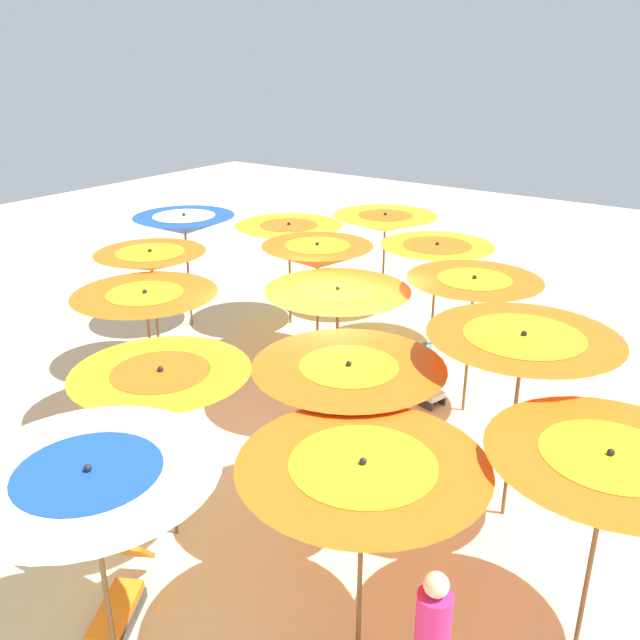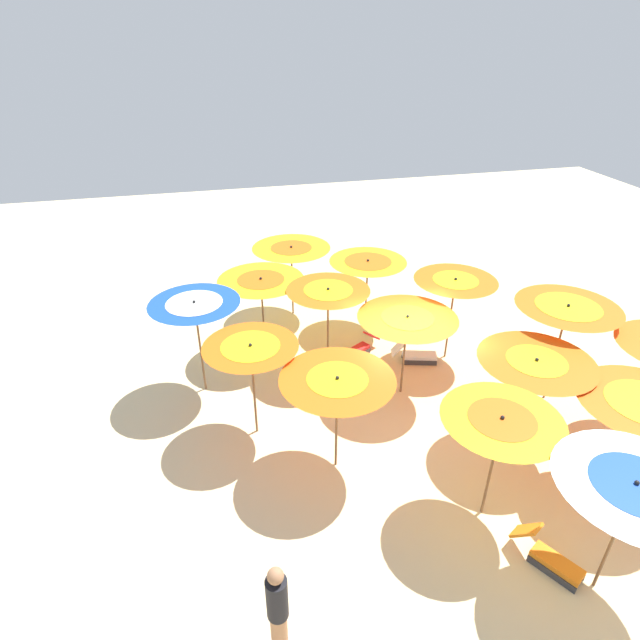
{
  "view_description": "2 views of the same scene",
  "coord_description": "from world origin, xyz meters",
  "px_view_note": "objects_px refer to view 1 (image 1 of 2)",
  "views": [
    {
      "loc": [
        -7.76,
        -5.59,
        5.55
      ],
      "look_at": [
        1.54,
        1.05,
        0.98
      ],
      "focal_mm": 38.04,
      "sensor_mm": 36.0,
      "label": 1
    },
    {
      "loc": [
        -8.91,
        4.24,
        7.83
      ],
      "look_at": [
        1.82,
        1.65,
        1.5
      ],
      "focal_mm": 29.07,
      "sensor_mm": 36.0,
      "label": 2
    }
  ],
  "objects_px": {
    "beach_umbrella_6": "(349,381)",
    "beach_ball": "(425,349)",
    "beach_umbrella_4": "(385,223)",
    "beach_umbrella_8": "(317,256)",
    "beach_umbrella_10": "(90,488)",
    "beach_umbrella_2": "(473,290)",
    "beach_umbrella_5": "(363,478)",
    "beach_umbrella_11": "(162,386)",
    "beach_umbrella_9": "(289,233)",
    "beach_umbrella_3": "(437,252)",
    "beach_umbrella_13": "(151,261)",
    "beach_umbrella_14": "(185,225)",
    "beach_umbrella_7": "(338,299)",
    "beach_umbrella_12": "(146,304)",
    "beach_umbrella_1": "(522,350)",
    "beach_umbrella_0": "(608,470)",
    "lounger_0": "(415,385)",
    "lounger_1": "(120,600)",
    "lounger_2": "(364,353)"
  },
  "relations": [
    {
      "from": "beach_umbrella_5",
      "to": "beach_umbrella_13",
      "type": "height_order",
      "value": "beach_umbrella_13"
    },
    {
      "from": "beach_umbrella_5",
      "to": "beach_umbrella_8",
      "type": "distance_m",
      "value": 6.87
    },
    {
      "from": "beach_umbrella_1",
      "to": "beach_ball",
      "type": "relative_size",
      "value": 9.08
    },
    {
      "from": "lounger_0",
      "to": "beach_umbrella_1",
      "type": "bearing_deg",
      "value": -25.6
    },
    {
      "from": "beach_umbrella_8",
      "to": "beach_umbrella_9",
      "type": "bearing_deg",
      "value": 54.3
    },
    {
      "from": "beach_umbrella_11",
      "to": "beach_umbrella_9",
      "type": "bearing_deg",
      "value": 26.2
    },
    {
      "from": "beach_umbrella_4",
      "to": "beach_umbrella_1",
      "type": "bearing_deg",
      "value": -137.47
    },
    {
      "from": "beach_umbrella_7",
      "to": "beach_umbrella_12",
      "type": "distance_m",
      "value": 2.93
    },
    {
      "from": "beach_umbrella_9",
      "to": "beach_umbrella_13",
      "type": "xyz_separation_m",
      "value": [
        -3.16,
        0.64,
        0.06
      ]
    },
    {
      "from": "beach_umbrella_5",
      "to": "beach_umbrella_13",
      "type": "distance_m",
      "value": 7.25
    },
    {
      "from": "beach_umbrella_2",
      "to": "beach_umbrella_14",
      "type": "relative_size",
      "value": 0.95
    },
    {
      "from": "beach_umbrella_2",
      "to": "beach_umbrella_5",
      "type": "relative_size",
      "value": 1.02
    },
    {
      "from": "beach_umbrella_6",
      "to": "beach_umbrella_10",
      "type": "relative_size",
      "value": 0.96
    },
    {
      "from": "beach_umbrella_1",
      "to": "beach_umbrella_9",
      "type": "bearing_deg",
      "value": 60.07
    },
    {
      "from": "beach_umbrella_1",
      "to": "beach_umbrella_0",
      "type": "bearing_deg",
      "value": -138.46
    },
    {
      "from": "beach_umbrella_5",
      "to": "beach_umbrella_14",
      "type": "xyz_separation_m",
      "value": [
        5.07,
        7.5,
        0.24
      ]
    },
    {
      "from": "beach_umbrella_7",
      "to": "lounger_1",
      "type": "xyz_separation_m",
      "value": [
        -4.99,
        -0.66,
        -1.72
      ]
    },
    {
      "from": "beach_umbrella_9",
      "to": "beach_umbrella_5",
      "type": "bearing_deg",
      "value": -137.69
    },
    {
      "from": "beach_umbrella_8",
      "to": "lounger_1",
      "type": "height_order",
      "value": "beach_umbrella_8"
    },
    {
      "from": "beach_umbrella_9",
      "to": "beach_ball",
      "type": "distance_m",
      "value": 3.71
    },
    {
      "from": "beach_umbrella_6",
      "to": "beach_umbrella_8",
      "type": "xyz_separation_m",
      "value": [
        3.81,
        3.19,
        0.04
      ]
    },
    {
      "from": "beach_umbrella_6",
      "to": "beach_umbrella_0",
      "type": "bearing_deg",
      "value": -95.01
    },
    {
      "from": "beach_umbrella_6",
      "to": "beach_umbrella_9",
      "type": "height_order",
      "value": "beach_umbrella_9"
    },
    {
      "from": "beach_umbrella_10",
      "to": "beach_umbrella_12",
      "type": "height_order",
      "value": "beach_umbrella_10"
    },
    {
      "from": "beach_umbrella_1",
      "to": "beach_umbrella_3",
      "type": "xyz_separation_m",
      "value": [
        4.23,
        3.17,
        -0.34
      ]
    },
    {
      "from": "beach_umbrella_7",
      "to": "beach_umbrella_10",
      "type": "relative_size",
      "value": 0.98
    },
    {
      "from": "beach_umbrella_14",
      "to": "beach_umbrella_2",
      "type": "bearing_deg",
      "value": -90.55
    },
    {
      "from": "beach_umbrella_14",
      "to": "beach_umbrella_1",
      "type": "bearing_deg",
      "value": -105.95
    },
    {
      "from": "beach_umbrella_3",
      "to": "lounger_0",
      "type": "distance_m",
      "value": 2.81
    },
    {
      "from": "beach_umbrella_4",
      "to": "beach_umbrella_6",
      "type": "distance_m",
      "value": 7.69
    },
    {
      "from": "beach_umbrella_6",
      "to": "beach_ball",
      "type": "distance_m",
      "value": 5.57
    },
    {
      "from": "beach_umbrella_8",
      "to": "beach_umbrella_10",
      "type": "relative_size",
      "value": 0.98
    },
    {
      "from": "beach_umbrella_3",
      "to": "beach_umbrella_9",
      "type": "height_order",
      "value": "beach_umbrella_9"
    },
    {
      "from": "beach_umbrella_11",
      "to": "beach_umbrella_12",
      "type": "bearing_deg",
      "value": 52.5
    },
    {
      "from": "lounger_1",
      "to": "beach_umbrella_11",
      "type": "bearing_deg",
      "value": 172.77
    },
    {
      "from": "beach_umbrella_3",
      "to": "beach_umbrella_14",
      "type": "distance_m",
      "value": 5.15
    },
    {
      "from": "beach_umbrella_5",
      "to": "beach_umbrella_9",
      "type": "relative_size",
      "value": 1.03
    },
    {
      "from": "beach_umbrella_11",
      "to": "beach_umbrella_3",
      "type": "bearing_deg",
      "value": 0.21
    },
    {
      "from": "beach_umbrella_11",
      "to": "beach_umbrella_10",
      "type": "bearing_deg",
      "value": -149.15
    },
    {
      "from": "beach_umbrella_7",
      "to": "beach_umbrella_5",
      "type": "bearing_deg",
      "value": -143.21
    },
    {
      "from": "beach_umbrella_14",
      "to": "lounger_0",
      "type": "xyz_separation_m",
      "value": [
        -0.11,
        -5.49,
        -2.01
      ]
    },
    {
      "from": "beach_umbrella_3",
      "to": "beach_umbrella_8",
      "type": "distance_m",
      "value": 2.33
    },
    {
      "from": "beach_umbrella_3",
      "to": "lounger_0",
      "type": "relative_size",
      "value": 1.74
    },
    {
      "from": "beach_umbrella_10",
      "to": "beach_umbrella_13",
      "type": "bearing_deg",
      "value": 44.41
    },
    {
      "from": "beach_umbrella_5",
      "to": "beach_umbrella_7",
      "type": "xyz_separation_m",
      "value": [
        3.84,
        2.87,
        -0.03
      ]
    },
    {
      "from": "beach_umbrella_9",
      "to": "beach_umbrella_11",
      "type": "distance_m",
      "value": 7.02
    },
    {
      "from": "beach_umbrella_4",
      "to": "beach_ball",
      "type": "relative_size",
      "value": 8.15
    },
    {
      "from": "beach_umbrella_1",
      "to": "lounger_2",
      "type": "bearing_deg",
      "value": 54.03
    },
    {
      "from": "beach_umbrella_8",
      "to": "beach_umbrella_11",
      "type": "xyz_separation_m",
      "value": [
        -5.23,
        -1.6,
        0.01
      ]
    },
    {
      "from": "beach_umbrella_3",
      "to": "beach_umbrella_14",
      "type": "xyz_separation_m",
      "value": [
        -1.96,
        4.75,
        0.25
      ]
    }
  ]
}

